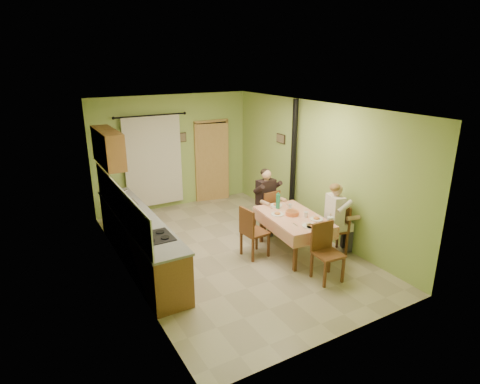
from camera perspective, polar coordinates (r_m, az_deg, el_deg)
floor at (r=8.01m, az=-1.21°, el=-8.30°), size 4.00×6.00×0.01m
room_shell at (r=7.38m, az=-1.30°, el=4.42°), size 4.04×6.04×2.82m
kitchen_run at (r=7.58m, az=-14.19°, el=-6.52°), size 0.64×3.64×1.56m
upper_cabinets at (r=8.31m, az=-18.27°, el=6.02°), size 0.35×1.40×0.70m
curtain at (r=9.91m, az=-12.20°, el=4.34°), size 1.70×0.07×2.22m
doorway at (r=10.56m, az=-3.93°, el=4.41°), size 0.96×0.21×2.15m
dining_table at (r=7.86m, az=7.50°, el=-5.95°), size 1.11×1.67×0.76m
tableware at (r=7.63m, az=8.24°, el=-3.21°), size 0.74×1.62×0.33m
chair_far at (r=8.71m, az=3.79°, el=-3.97°), size 0.44×0.44×0.97m
chair_near at (r=7.08m, az=12.24°, el=-9.96°), size 0.46×0.46×0.99m
chair_right at (r=8.03m, az=13.32°, el=-6.48°), size 0.50×0.50×0.97m
chair_left at (r=7.70m, az=2.02°, el=-7.07°), size 0.47×0.47×1.00m
man_far at (r=8.52m, az=3.82°, el=-0.27°), size 0.60×0.49×1.39m
man_right at (r=7.80m, az=13.54°, el=-2.57°), size 0.55×0.63×1.39m
stove_flue at (r=9.08m, az=7.49°, el=1.76°), size 0.24×0.24×2.80m
picture_back at (r=10.13m, az=-8.19°, el=7.70°), size 0.19×0.03×0.23m
picture_right at (r=9.39m, az=5.82°, el=7.57°), size 0.03×0.31×0.21m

